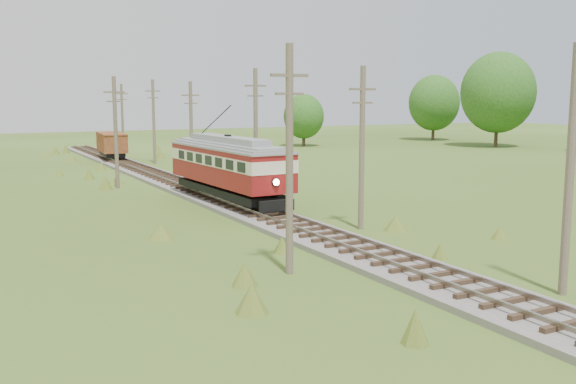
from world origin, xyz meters
TOP-DOWN VIEW (x-y plane):
  - railbed_main at (0.00, 34.00)m, footprint 3.60×96.00m
  - streetcar at (0.00, 28.40)m, footprint 3.49×13.13m
  - gondola at (0.00, 62.02)m, footprint 3.27×8.00m
  - gravel_pile at (4.55, 48.01)m, footprint 2.84×3.01m
  - utility_pole_r_1 at (3.10, 5.00)m, footprint 0.30×0.30m
  - utility_pole_r_2 at (3.30, 18.00)m, footprint 1.60×0.30m
  - utility_pole_r_3 at (3.20, 31.00)m, footprint 1.60×0.30m
  - utility_pole_r_4 at (3.00, 44.00)m, footprint 1.60×0.30m
  - utility_pole_r_5 at (3.40, 57.00)m, footprint 1.60×0.30m
  - utility_pole_r_6 at (3.20, 70.00)m, footprint 1.60×0.30m
  - utility_pole_l_a at (-4.20, 12.00)m, footprint 1.60×0.30m
  - utility_pole_l_b at (-4.50, 40.00)m, footprint 1.60×0.30m
  - tree_right_4 at (54.00, 58.00)m, footprint 10.50×10.50m
  - tree_right_5 at (56.00, 74.00)m, footprint 8.40×8.40m
  - tree_mid_b at (30.00, 72.00)m, footprint 5.88×5.88m

SIDE VIEW (x-z plane):
  - railbed_main at x=0.00m, z-range -0.09..0.48m
  - gravel_pile at x=4.55m, z-range -0.03..1.00m
  - gondola at x=0.00m, z-range 0.67..3.25m
  - streetcar at x=0.00m, z-range -0.24..5.73m
  - utility_pole_r_4 at x=3.00m, z-range 0.12..8.52m
  - tree_mid_b at x=30.00m, z-range 0.54..8.12m
  - utility_pole_r_1 at x=3.10m, z-range 0.00..8.80m
  - utility_pole_r_2 at x=3.30m, z-range 0.12..8.72m
  - utility_pole_l_b at x=-4.50m, z-range 0.12..8.72m
  - utility_pole_r_6 at x=3.20m, z-range 0.12..8.82m
  - utility_pole_r_5 at x=3.40m, z-range 0.13..9.03m
  - utility_pole_r_3 at x=3.20m, z-range 0.13..9.13m
  - utility_pole_l_a at x=-4.20m, z-range 0.13..9.13m
  - tree_right_5 at x=56.00m, z-range 0.78..11.60m
  - tree_right_4 at x=54.00m, z-range 0.98..14.51m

